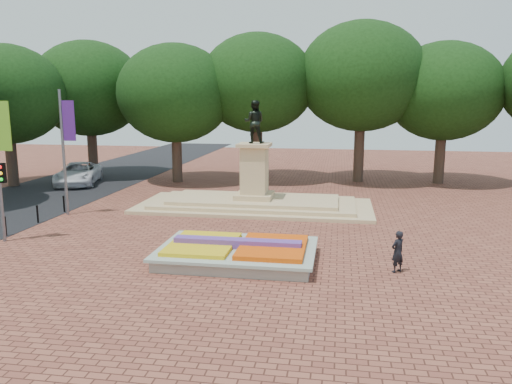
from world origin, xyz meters
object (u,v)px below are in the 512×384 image
(flower_bed, at_px, (238,252))
(van, at_px, (78,174))
(monument, at_px, (254,193))
(pedestrian, at_px, (398,252))

(flower_bed, distance_m, van, 22.56)
(monument, height_order, van, monument)
(monument, bearing_deg, flower_bed, -84.13)
(pedestrian, bearing_deg, van, -77.06)
(flower_bed, distance_m, monument, 10.07)
(flower_bed, relative_size, pedestrian, 3.91)
(monument, xyz_separation_m, van, (-14.78, 6.09, -0.05))
(flower_bed, bearing_deg, pedestrian, -3.03)
(monument, xyz_separation_m, pedestrian, (7.25, -10.33, -0.08))
(flower_bed, relative_size, van, 1.05)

